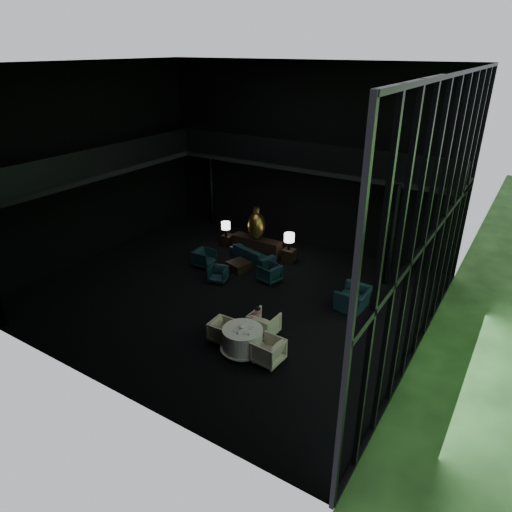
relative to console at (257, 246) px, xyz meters
The scene contains 35 objects.
floor 3.80m from the console, 75.17° to the right, with size 14.00×12.00×0.02m, color black.
ceiling 8.51m from the console, 75.17° to the right, with size 14.00×12.00×0.02m, color black.
wall_back 4.43m from the console, 67.62° to the left, with size 14.00×0.04×8.00m, color black.
wall_front 10.36m from the console, 84.28° to the right, with size 14.00×0.04×8.00m, color black.
wall_left 7.93m from the console, 148.82° to the right, with size 0.04×12.00×8.00m, color black.
curtain_wall 9.44m from the console, 24.76° to the right, with size 0.20×12.00×8.00m, color black, non-canonical shape.
mezzanine_left 7.20m from the console, 144.04° to the right, with size 2.00×12.00×0.25m, color black.
mezzanine_back 4.34m from the console, 34.43° to the left, with size 12.00×2.00×0.25m, color black.
railing_left 6.89m from the console, 137.84° to the right, with size 0.06×12.00×1.00m, color black.
railing_back 4.68m from the console, 10.04° to the left, with size 12.00×0.06×1.00m, color black.
column_nw 4.81m from the console, 153.07° to the left, with size 0.24×0.24×4.00m, color black.
column_ne 6.00m from the console, ahead, with size 0.24×0.24×4.00m, color black.
console is the anchor object (origin of this frame).
bronze_urn 0.99m from the console, 90.00° to the right, with size 0.78×0.78×1.45m.
side_table_left 1.60m from the console, behind, with size 0.48×0.48×0.53m, color black.
table_lamp_left 1.73m from the console, behind, with size 0.41×0.41×0.68m.
side_table_right 1.60m from the console, ahead, with size 0.51×0.51×0.56m, color black.
table_lamp_right 1.75m from the console, ahead, with size 0.44×0.44×0.74m.
sofa 0.72m from the console, 72.80° to the right, with size 2.16×0.63×0.85m, color #10394D.
lounge_armchair_west 2.55m from the console, 117.40° to the right, with size 0.82×0.76×0.84m, color #162832.
lounge_armchair_east 2.68m from the console, 46.78° to the right, with size 0.74×0.70×0.77m, color #1A3F47.
lounge_armchair_south 3.07m from the console, 87.34° to the right, with size 0.61×0.57×0.63m, color #173A50.
window_armchair 5.80m from the console, 21.55° to the right, with size 1.35×0.88×1.18m, color #0E2B2E.
coffee_table 1.80m from the console, 82.27° to the right, with size 0.81×0.81×0.36m, color black.
dining_table 7.14m from the console, 61.15° to the right, with size 1.40×1.40×0.75m.
dining_chair_north 6.30m from the console, 55.56° to the right, with size 0.92×0.86×0.95m, color beige.
dining_chair_east 7.71m from the console, 55.21° to the right, with size 0.87×0.81×0.89m, color beige.
dining_chair_west 6.71m from the console, 66.84° to the right, with size 0.72×0.68×0.74m, color beige.
child 6.28m from the console, 57.44° to the right, with size 0.26×0.26×0.56m.
plate_a 7.24m from the console, 62.57° to the right, with size 0.21×0.21×0.01m, color white.
plate_b 7.08m from the console, 59.06° to the right, with size 0.20×0.20×0.01m, color white.
saucer 7.35m from the console, 60.46° to the right, with size 0.17×0.17×0.01m, color white.
coffee_cup 7.44m from the console, 59.55° to the right, with size 0.07×0.07×0.06m, color white.
cereal_bowl 7.09m from the console, 61.45° to the right, with size 0.17×0.17×0.09m, color white.
cream_pot 7.42m from the console, 62.09° to the right, with size 0.06×0.06×0.07m, color #99999E.
Camera 1 is at (8.99, -12.11, 8.51)m, focal length 32.00 mm.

